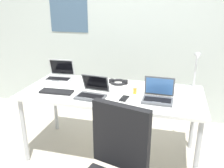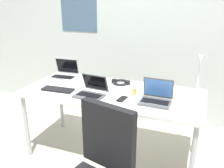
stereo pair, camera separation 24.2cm
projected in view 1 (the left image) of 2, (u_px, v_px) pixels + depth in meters
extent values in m
plane|color=#B7AD9E|center=(112.00, 153.00, 2.70)|extent=(12.00, 12.00, 0.00)
cube|color=#B2BCB7|center=(133.00, 24.00, 3.27)|extent=(6.00, 0.12, 2.60)
cube|color=#3F5972|center=(68.00, 4.00, 3.34)|extent=(0.56, 0.01, 0.76)
cube|color=white|center=(112.00, 93.00, 2.46)|extent=(1.80, 0.80, 0.03)
cylinder|color=#B2B5BA|center=(24.00, 131.00, 2.48)|extent=(0.04, 0.04, 0.71)
cylinder|color=#B2B5BA|center=(197.00, 157.00, 2.07)|extent=(0.04, 0.04, 0.71)
cylinder|color=#B2B5BA|center=(55.00, 104.00, 3.10)|extent=(0.04, 0.04, 0.71)
cylinder|color=#B2B5BA|center=(193.00, 120.00, 2.69)|extent=(0.04, 0.04, 0.71)
cylinder|color=silver|center=(193.00, 87.00, 2.54)|extent=(0.12, 0.12, 0.02)
cylinder|color=silver|center=(195.00, 71.00, 2.48)|extent=(0.02, 0.02, 0.34)
cylinder|color=silver|center=(198.00, 56.00, 2.39)|extent=(0.01, 0.08, 0.01)
cone|color=silver|center=(198.00, 57.00, 2.35)|extent=(0.07, 0.09, 0.09)
cube|color=#515459|center=(91.00, 97.00, 2.29)|extent=(0.29, 0.21, 0.02)
cube|color=black|center=(91.00, 96.00, 2.29)|extent=(0.25, 0.12, 0.00)
cube|color=#595B60|center=(88.00, 98.00, 2.24)|extent=(0.08, 0.05, 0.00)
cube|color=#515459|center=(96.00, 83.00, 2.37)|extent=(0.28, 0.10, 0.18)
cube|color=black|center=(95.00, 83.00, 2.36)|extent=(0.25, 0.08, 0.15)
cube|color=#515459|center=(157.00, 101.00, 2.21)|extent=(0.28, 0.20, 0.02)
cube|color=black|center=(157.00, 100.00, 2.21)|extent=(0.25, 0.11, 0.00)
cube|color=#595B60|center=(157.00, 102.00, 2.15)|extent=(0.08, 0.04, 0.00)
cube|color=#515459|center=(159.00, 86.00, 2.27)|extent=(0.28, 0.04, 0.19)
cube|color=#3F72BF|center=(159.00, 86.00, 2.27)|extent=(0.25, 0.03, 0.16)
cube|color=#B7BABC|center=(58.00, 80.00, 2.78)|extent=(0.31, 0.22, 0.02)
cube|color=black|center=(58.00, 79.00, 2.78)|extent=(0.27, 0.13, 0.00)
cube|color=#595B60|center=(56.00, 80.00, 2.71)|extent=(0.09, 0.05, 0.00)
cube|color=#B7BABC|center=(62.00, 67.00, 2.86)|extent=(0.30, 0.07, 0.20)
cube|color=black|center=(62.00, 67.00, 2.85)|extent=(0.27, 0.06, 0.17)
cube|color=black|center=(57.00, 92.00, 2.42)|extent=(0.33, 0.13, 0.02)
ellipsoid|color=black|center=(96.00, 79.00, 2.78)|extent=(0.08, 0.11, 0.03)
cube|color=black|center=(124.00, 98.00, 2.27)|extent=(0.08, 0.14, 0.01)
torus|color=black|center=(118.00, 82.00, 2.68)|extent=(0.18, 0.18, 0.03)
cylinder|color=black|center=(112.00, 81.00, 2.70)|extent=(0.06, 0.06, 0.04)
cylinder|color=black|center=(125.00, 82.00, 2.66)|extent=(0.06, 0.06, 0.04)
cylinder|color=gold|center=(135.00, 90.00, 2.39)|extent=(0.04, 0.04, 0.06)
cylinder|color=white|center=(135.00, 87.00, 2.38)|extent=(0.04, 0.04, 0.01)
cube|color=brown|center=(157.00, 88.00, 2.51)|extent=(0.21, 0.13, 0.03)
cube|color=#4C4C51|center=(157.00, 85.00, 2.52)|extent=(0.22, 0.18, 0.03)
cube|color=maroon|center=(157.00, 83.00, 2.51)|extent=(0.22, 0.16, 0.03)
cube|color=black|center=(121.00, 137.00, 1.68)|extent=(0.42, 0.16, 0.48)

